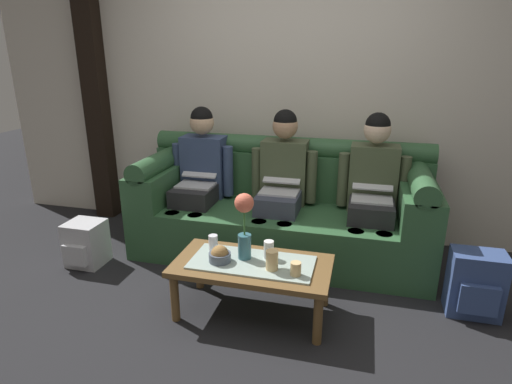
{
  "coord_description": "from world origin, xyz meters",
  "views": [
    {
      "loc": [
        0.64,
        -2.14,
        1.66
      ],
      "look_at": [
        -0.12,
        0.77,
        0.66
      ],
      "focal_mm": 29.55,
      "sensor_mm": 36.0,
      "label": 1
    }
  ],
  "objects": [
    {
      "name": "backpack_left",
      "position": [
        -1.49,
        0.52,
        0.18
      ],
      "size": [
        0.28,
        0.31,
        0.36
      ],
      "color": "#B7B7BC",
      "rests_on": "ground_plane"
    },
    {
      "name": "backpack_right",
      "position": [
        1.42,
        0.57,
        0.22
      ],
      "size": [
        0.33,
        0.26,
        0.44
      ],
      "color": "#33477A",
      "rests_on": "ground_plane"
    },
    {
      "name": "couch",
      "position": [
        0.0,
        1.17,
        0.37
      ],
      "size": [
        2.43,
        0.88,
        0.96
      ],
      "color": "#2D5633",
      "rests_on": "ground_plane"
    },
    {
      "name": "timber_pillar",
      "position": [
        -1.97,
        1.58,
        1.45
      ],
      "size": [
        0.2,
        0.2,
        2.9
      ],
      "primitive_type": "cube",
      "color": "black",
      "rests_on": "ground_plane"
    },
    {
      "name": "ground_plane",
      "position": [
        0.0,
        0.0,
        0.0
      ],
      "size": [
        14.0,
        14.0,
        0.0
      ],
      "primitive_type": "plane",
      "color": "black"
    },
    {
      "name": "back_wall_patterned",
      "position": [
        0.0,
        1.7,
        1.45
      ],
      "size": [
        6.0,
        0.12,
        2.9
      ],
      "primitive_type": "cube",
      "color": "beige",
      "rests_on": "ground_plane"
    },
    {
      "name": "snack_bowl",
      "position": [
        -0.2,
        0.16,
        0.42
      ],
      "size": [
        0.14,
        0.14,
        0.12
      ],
      "color": "#4C5666",
      "rests_on": "coffee_table"
    },
    {
      "name": "cup_far_left",
      "position": [
        0.3,
        0.11,
        0.42
      ],
      "size": [
        0.07,
        0.07,
        0.08
      ],
      "primitive_type": "cylinder",
      "color": "#DBB77A",
      "rests_on": "coffee_table"
    },
    {
      "name": "cup_near_left",
      "position": [
        0.09,
        0.29,
        0.44
      ],
      "size": [
        0.07,
        0.07,
        0.12
      ],
      "primitive_type": "cylinder",
      "color": "white",
      "rests_on": "coffee_table"
    },
    {
      "name": "cup_near_right",
      "position": [
        0.15,
        0.14,
        0.44
      ],
      "size": [
        0.08,
        0.08,
        0.13
      ],
      "primitive_type": "cylinder",
      "color": "#DBB77A",
      "rests_on": "coffee_table"
    },
    {
      "name": "person_left",
      "position": [
        -0.73,
        1.17,
        0.66
      ],
      "size": [
        0.56,
        0.67,
        1.22
      ],
      "color": "#232326",
      "rests_on": "ground_plane"
    },
    {
      "name": "coffee_table",
      "position": [
        0.0,
        0.21,
        0.32
      ],
      "size": [
        1.02,
        0.52,
        0.38
      ],
      "color": "brown",
      "rests_on": "ground_plane"
    },
    {
      "name": "person_right",
      "position": [
        0.73,
        1.17,
        0.66
      ],
      "size": [
        0.56,
        0.67,
        1.22
      ],
      "color": "#232326",
      "rests_on": "ground_plane"
    },
    {
      "name": "cup_far_center",
      "position": [
        -0.3,
        0.3,
        0.43
      ],
      "size": [
        0.06,
        0.06,
        0.11
      ],
      "primitive_type": "cylinder",
      "color": "silver",
      "rests_on": "coffee_table"
    },
    {
      "name": "flower_vase",
      "position": [
        -0.06,
        0.24,
        0.64
      ],
      "size": [
        0.12,
        0.12,
        0.45
      ],
      "color": "#336672",
      "rests_on": "coffee_table"
    },
    {
      "name": "person_middle",
      "position": [
        0.0,
        1.17,
        0.66
      ],
      "size": [
        0.56,
        0.67,
        1.22
      ],
      "color": "#383D4C",
      "rests_on": "ground_plane"
    }
  ]
}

